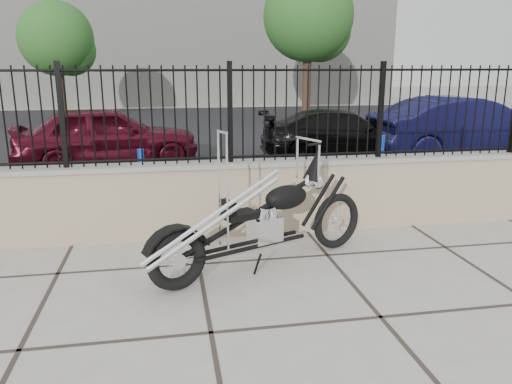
{
  "coord_description": "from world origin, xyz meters",
  "views": [
    {
      "loc": [
        -1.79,
        -3.73,
        2.16
      ],
      "look_at": [
        -0.84,
        1.58,
        0.78
      ],
      "focal_mm": 35.0,
      "sensor_mm": 36.0,
      "label": 1
    }
  ],
  "objects_px": {
    "car_black": "(342,134)",
    "car_blue": "(465,128)",
    "car_red": "(107,136)",
    "chopper_motorcycle": "(261,199)"
  },
  "relations": [
    {
      "from": "car_red",
      "to": "car_black",
      "type": "bearing_deg",
      "value": -100.22
    },
    {
      "from": "car_red",
      "to": "car_blue",
      "type": "bearing_deg",
      "value": -104.5
    },
    {
      "from": "chopper_motorcycle",
      "to": "car_black",
      "type": "bearing_deg",
      "value": 39.67
    },
    {
      "from": "chopper_motorcycle",
      "to": "car_blue",
      "type": "bearing_deg",
      "value": 20.01
    },
    {
      "from": "car_black",
      "to": "car_blue",
      "type": "bearing_deg",
      "value": -97.3
    },
    {
      "from": "car_red",
      "to": "car_blue",
      "type": "height_order",
      "value": "car_blue"
    },
    {
      "from": "chopper_motorcycle",
      "to": "car_blue",
      "type": "distance_m",
      "value": 8.21
    },
    {
      "from": "car_black",
      "to": "car_blue",
      "type": "distance_m",
      "value": 2.86
    },
    {
      "from": "chopper_motorcycle",
      "to": "car_blue",
      "type": "height_order",
      "value": "chopper_motorcycle"
    },
    {
      "from": "chopper_motorcycle",
      "to": "car_red",
      "type": "relative_size",
      "value": 0.67
    }
  ]
}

